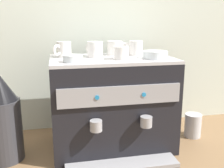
{
  "coord_description": "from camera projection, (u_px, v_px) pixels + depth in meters",
  "views": [
    {
      "loc": [
        -0.28,
        -1.33,
        0.68
      ],
      "look_at": [
        0.0,
        0.0,
        0.35
      ],
      "focal_mm": 42.66,
      "sensor_mm": 36.0,
      "label": 1
    }
  ],
  "objects": [
    {
      "name": "coffee_grinder",
      "position": [
        2.0,
        118.0,
        1.28
      ],
      "size": [
        0.18,
        0.18,
        0.45
      ],
      "color": "#333338",
      "rests_on": "ground_plane"
    },
    {
      "name": "ceramic_bowl_0",
      "position": [
        155.0,
        55.0,
        1.33
      ],
      "size": [
        0.13,
        0.13,
        0.04
      ],
      "color": "silver",
      "rests_on": "espresso_machine"
    },
    {
      "name": "tiled_backsplash_wall",
      "position": [
        101.0,
        47.0,
        1.67
      ],
      "size": [
        2.8,
        0.03,
        1.01
      ],
      "primitive_type": "cube",
      "color": "silver",
      "rests_on": "ground_plane"
    },
    {
      "name": "ceramic_bowl_1",
      "position": [
        73.0,
        59.0,
        1.23
      ],
      "size": [
        0.09,
        0.09,
        0.03
      ],
      "color": "silver",
      "rests_on": "espresso_machine"
    },
    {
      "name": "ceramic_cup_2",
      "position": [
        121.0,
        53.0,
        1.3
      ],
      "size": [
        0.07,
        0.11,
        0.06
      ],
      "color": "white",
      "rests_on": "espresso_machine"
    },
    {
      "name": "ceramic_cup_4",
      "position": [
        115.0,
        48.0,
        1.46
      ],
      "size": [
        0.12,
        0.08,
        0.08
      ],
      "color": "white",
      "rests_on": "espresso_machine"
    },
    {
      "name": "espresso_machine",
      "position": [
        112.0,
        104.0,
        1.42
      ],
      "size": [
        0.63,
        0.48,
        0.49
      ],
      "color": "black",
      "rests_on": "ground_plane"
    },
    {
      "name": "milk_pitcher",
      "position": [
        193.0,
        125.0,
        1.57
      ],
      "size": [
        0.1,
        0.1,
        0.14
      ],
      "primitive_type": "cylinder",
      "color": "#B7B7BC",
      "rests_on": "ground_plane"
    },
    {
      "name": "ground_plane",
      "position": [
        112.0,
        145.0,
        1.48
      ],
      "size": [
        4.0,
        4.0,
        0.0
      ],
      "primitive_type": "plane",
      "color": "brown"
    },
    {
      "name": "ceramic_cup_1",
      "position": [
        94.0,
        49.0,
        1.38
      ],
      "size": [
        0.08,
        0.12,
        0.08
      ],
      "color": "white",
      "rests_on": "espresso_machine"
    },
    {
      "name": "ceramic_cup_3",
      "position": [
        135.0,
        48.0,
        1.43
      ],
      "size": [
        0.11,
        0.08,
        0.08
      ],
      "color": "white",
      "rests_on": "espresso_machine"
    },
    {
      "name": "ceramic_cup_0",
      "position": [
        63.0,
        49.0,
        1.38
      ],
      "size": [
        0.1,
        0.1,
        0.08
      ],
      "color": "white",
      "rests_on": "espresso_machine"
    }
  ]
}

